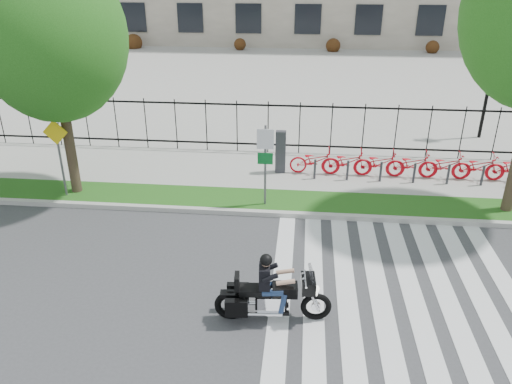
# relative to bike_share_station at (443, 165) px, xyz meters

# --- Properties ---
(ground) EXTENTS (120.00, 120.00, 0.00)m
(ground) POSITION_rel_bike_share_station_xyz_m (-7.31, -7.20, -0.61)
(ground) COLOR #3C3B3E
(ground) RESTS_ON ground
(curb) EXTENTS (60.00, 0.20, 0.15)m
(curb) POSITION_rel_bike_share_station_xyz_m (-7.31, -3.10, -0.54)
(curb) COLOR #AAA9A0
(curb) RESTS_ON ground
(grass_verge) EXTENTS (60.00, 1.50, 0.15)m
(grass_verge) POSITION_rel_bike_share_station_xyz_m (-7.31, -2.25, -0.54)
(grass_verge) COLOR #235715
(grass_verge) RESTS_ON ground
(sidewalk) EXTENTS (60.00, 3.50, 0.15)m
(sidewalk) POSITION_rel_bike_share_station_xyz_m (-7.31, 0.25, -0.54)
(sidewalk) COLOR #ADABA2
(sidewalk) RESTS_ON ground
(plaza) EXTENTS (80.00, 34.00, 0.10)m
(plaza) POSITION_rel_bike_share_station_xyz_m (-7.31, 17.80, -0.56)
(plaza) COLOR #ADABA2
(plaza) RESTS_ON ground
(crosswalk_stripes) EXTENTS (5.70, 8.00, 0.01)m
(crosswalk_stripes) POSITION_rel_bike_share_station_xyz_m (-2.49, -7.20, -0.61)
(crosswalk_stripes) COLOR silver
(crosswalk_stripes) RESTS_ON ground
(iron_fence) EXTENTS (30.00, 0.06, 2.00)m
(iron_fence) POSITION_rel_bike_share_station_xyz_m (-7.31, 2.00, 0.54)
(iron_fence) COLOR black
(iron_fence) RESTS_ON sidewalk
(lamp_post_right) EXTENTS (1.06, 0.70, 4.25)m
(lamp_post_right) POSITION_rel_bike_share_station_xyz_m (2.69, 4.80, 2.59)
(lamp_post_right) COLOR black
(lamp_post_right) RESTS_ON ground
(street_tree_1) EXTENTS (4.27, 4.27, 7.28)m
(street_tree_1) POSITION_rel_bike_share_station_xyz_m (-11.99, -2.25, 4.35)
(street_tree_1) COLOR #34251C
(street_tree_1) RESTS_ON grass_verge
(bike_share_station) EXTENTS (11.05, 0.84, 1.50)m
(bike_share_station) POSITION_rel_bike_share_station_xyz_m (0.00, 0.00, 0.00)
(bike_share_station) COLOR #2D2D33
(bike_share_station) RESTS_ON sidewalk
(sign_pole_regulatory) EXTENTS (0.50, 0.09, 2.50)m
(sign_pole_regulatory) POSITION_rel_bike_share_station_xyz_m (-5.84, -2.62, 1.13)
(sign_pole_regulatory) COLOR #59595B
(sign_pole_regulatory) RESTS_ON grass_verge
(sign_pole_warning) EXTENTS (0.78, 0.09, 2.49)m
(sign_pole_warning) POSITION_rel_bike_share_station_xyz_m (-12.18, -2.62, 1.13)
(sign_pole_warning) COLOR #59595B
(sign_pole_warning) RESTS_ON grass_verge
(motorcycle_rider) EXTENTS (2.47, 0.76, 1.91)m
(motorcycle_rider) POSITION_rel_bike_share_station_xyz_m (-5.25, -7.78, 0.02)
(motorcycle_rider) COLOR black
(motorcycle_rider) RESTS_ON ground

